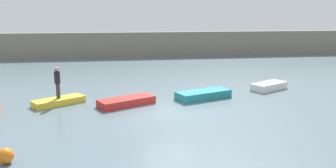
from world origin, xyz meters
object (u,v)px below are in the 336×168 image
object	(u,v)px
rowboat_teal	(203,95)
rowboat_yellow	(59,101)
rowboat_white	(269,86)
mooring_buoy	(5,156)
person_dark_shirt	(57,81)
rowboat_red	(127,101)

from	to	relation	value
rowboat_teal	rowboat_yellow	bearing A→B (deg)	160.57
rowboat_white	mooring_buoy	world-z (taller)	mooring_buoy
rowboat_teal	rowboat_white	xyz separation A→B (m)	(4.98, 1.65, 0.00)
rowboat_yellow	mooring_buoy	distance (m)	7.59
rowboat_yellow	person_dark_shirt	world-z (taller)	person_dark_shirt
person_dark_shirt	rowboat_white	bearing A→B (deg)	7.57
person_dark_shirt	mooring_buoy	size ratio (longest dim) A/B	3.21
rowboat_red	person_dark_shirt	distance (m)	4.05
person_dark_shirt	rowboat_yellow	bearing A→B (deg)	-26.57
rowboat_red	mooring_buoy	distance (m)	8.12
rowboat_white	rowboat_yellow	bearing A→B (deg)	158.89
mooring_buoy	rowboat_white	bearing A→B (deg)	33.81
rowboat_white	person_dark_shirt	xyz separation A→B (m)	(-13.43, -1.79, 1.14)
rowboat_red	person_dark_shirt	bearing A→B (deg)	142.44
rowboat_red	mooring_buoy	size ratio (longest dim) A/B	5.65
rowboat_white	rowboat_red	bearing A→B (deg)	165.84
rowboat_teal	rowboat_red	bearing A→B (deg)	169.93
rowboat_teal	person_dark_shirt	distance (m)	8.54
mooring_buoy	rowboat_red	bearing A→B (deg)	57.68
person_dark_shirt	mooring_buoy	xyz separation A→B (m)	(-0.53, -7.57, -1.10)
rowboat_red	rowboat_teal	bearing A→B (deg)	-16.76
rowboat_yellow	mooring_buoy	bearing A→B (deg)	-127.81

